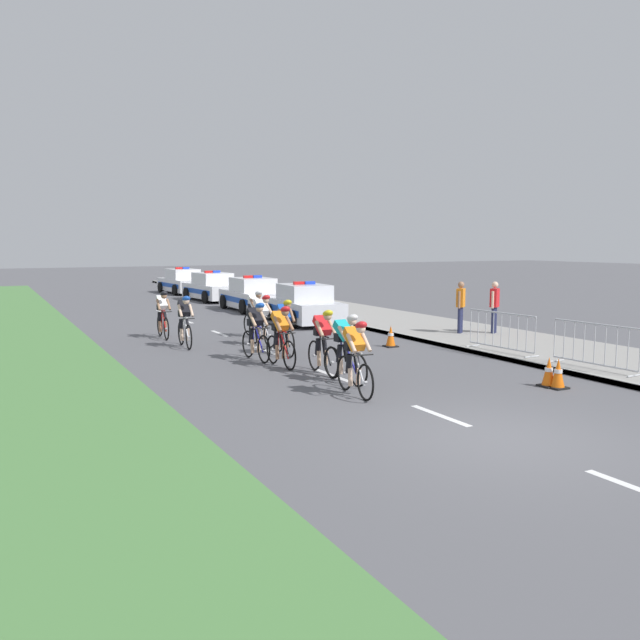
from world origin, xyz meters
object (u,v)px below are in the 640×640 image
cyclist_lead (355,357)px  police_car_second (252,295)px  cyclist_eighth (255,313)px  traffic_cone_mid (391,336)px  traffic_cone_near (549,372)px  police_car_nearest (303,305)px  cyclist_third (323,341)px  cyclist_second (345,347)px  cyclist_sixth (256,330)px  police_car_furthest (182,282)px  crowd_barrier_middle (501,332)px  traffic_cone_far (558,374)px  spectator_closest (461,303)px  crowd_barrier_front (594,346)px  spectator_middle (494,303)px  cyclist_seventh (262,319)px  cyclist_tenth (163,314)px  cyclist_fourth (281,335)px  police_car_third (212,288)px  cyclist_fifth (285,326)px  cyclist_ninth (185,321)px

cyclist_lead → police_car_second: bearing=75.3°
cyclist_eighth → traffic_cone_mid: size_ratio=2.69×
traffic_cone_near → police_car_nearest: bearing=88.7°
cyclist_third → cyclist_eighth: size_ratio=1.00×
cyclist_second → cyclist_sixth: 3.54m
cyclist_second → police_car_furthest: bearing=81.7°
crowd_barrier_middle → traffic_cone_far: size_ratio=3.63×
crowd_barrier_middle → spectator_closest: size_ratio=1.39×
crowd_barrier_front → spectator_middle: size_ratio=1.39×
traffic_cone_near → crowd_barrier_middle: bearing=62.3°
cyclist_seventh → traffic_cone_far: (3.27, -8.26, -0.48)m
cyclist_tenth → police_car_nearest: police_car_nearest is taller
traffic_cone_far → spectator_closest: (3.18, 7.07, 0.77)m
cyclist_fourth → cyclist_tenth: size_ratio=1.00×
traffic_cone_mid → traffic_cone_far: 6.29m
police_car_second → traffic_cone_far: (-0.25, -18.02, -0.37)m
police_car_nearest → crowd_barrier_middle: bearing=-80.8°
police_car_third → crowd_barrier_middle: 20.26m
spectator_middle → cyclist_fourth: bearing=-168.5°
police_car_nearest → traffic_cone_mid: size_ratio=7.10×
cyclist_fifth → police_car_second: bearing=72.7°
cyclist_lead → police_car_furthest: (4.35, 28.18, -0.11)m
cyclist_third → cyclist_fourth: same height
cyclist_sixth → police_car_third: bearing=75.4°
police_car_third → crowd_barrier_middle: (1.48, -20.21, -0.03)m
cyclist_third → cyclist_tenth: same height
cyclist_fifth → cyclist_seventh: bearing=87.7°
cyclist_second → cyclist_eighth: 7.51m
cyclist_lead → cyclist_eighth: size_ratio=1.00×
cyclist_ninth → crowd_barrier_middle: (7.14, -5.38, -0.14)m
cyclist_lead → crowd_barrier_middle: 6.24m
cyclist_fourth → cyclist_seventh: 3.52m
cyclist_sixth → spectator_closest: 7.63m
crowd_barrier_front → traffic_cone_far: crowd_barrier_front is taller
cyclist_lead → cyclist_tenth: 9.86m
cyclist_second → police_car_furthest: (3.92, 27.03, -0.11)m
crowd_barrier_middle → traffic_cone_far: bearing=-115.7°
cyclist_eighth → crowd_barrier_front: cyclist_eighth is taller
cyclist_seventh → traffic_cone_near: size_ratio=2.69×
police_car_second → crowd_barrier_front: size_ratio=1.91×
police_car_second → police_car_third: (0.00, 5.79, 0.00)m
traffic_cone_far → cyclist_tenth: bearing=116.3°
police_car_third → police_car_second: bearing=-90.0°
cyclist_second → cyclist_lead: bearing=-110.4°
traffic_cone_mid → spectator_middle: 4.25m
police_car_second → spectator_closest: size_ratio=2.65×
cyclist_third → traffic_cone_near: (3.62, -3.38, -0.48)m
cyclist_fourth → police_car_nearest: bearing=60.6°
cyclist_third → cyclist_fifth: bearing=83.6°
cyclist_tenth → spectator_middle: 10.69m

